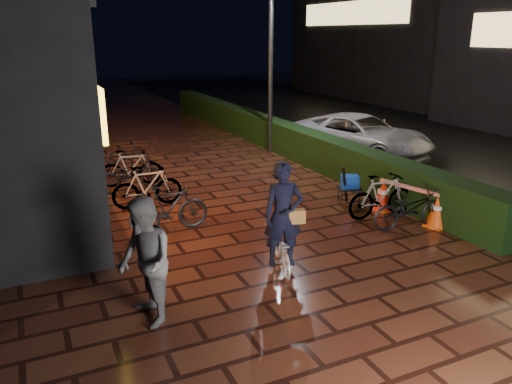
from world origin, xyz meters
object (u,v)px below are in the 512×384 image
cyclist (282,231)px  cart_assembly (349,183)px  traffic_barrier (409,202)px  bystander_person (145,263)px  van (359,136)px

cyclist → cart_assembly: cyclist is taller
cyclist → traffic_barrier: bearing=16.0°
cart_assembly → cyclist: bearing=-141.9°
cart_assembly → bystander_person: bearing=-151.1°
bystander_person → traffic_barrier: bearing=100.7°
bystander_person → traffic_barrier: size_ratio=1.01×
van → traffic_barrier: 5.82m
bystander_person → cart_assembly: 6.29m
van → cart_assembly: size_ratio=4.85×
cyclist → cart_assembly: size_ratio=1.91×
cyclist → bystander_person: bearing=-165.2°
bystander_person → cart_assembly: size_ratio=1.82×
bystander_person → van: 11.10m
traffic_barrier → cyclist: bearing=-164.0°
cyclist → traffic_barrier: size_ratio=1.06×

